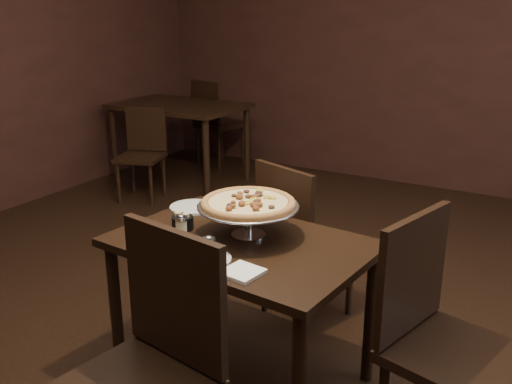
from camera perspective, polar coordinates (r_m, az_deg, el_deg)
The scene contains 16 objects.
room at distance 2.47m, azimuth -0.65°, elevation 10.75°, with size 6.04×7.04×2.84m.
dining_table at distance 2.62m, azimuth -1.50°, elevation -6.74°, with size 1.20×0.86×0.71m.
background_table at distance 5.81m, azimuth -7.66°, elevation 7.71°, with size 1.27×0.84×0.79m.
pizza_stand at distance 2.58m, azimuth -0.79°, elevation -1.17°, with size 0.47×0.47×0.19m.
parmesan_shaker at distance 2.66m, azimuth -7.49°, elevation -3.29°, with size 0.06×0.06×0.10m.
pepper_flake_shaker at distance 2.41m, azimuth -4.73°, elevation -5.52°, with size 0.06×0.06×0.10m.
packet_caddy at distance 2.72m, azimuth -7.36°, elevation -3.01°, with size 0.10×0.10×0.08m.
napkin_stack at distance 2.27m, azimuth -1.38°, elevation -8.03°, with size 0.14×0.14×0.02m, color white.
plate_left at distance 3.00m, azimuth -6.40°, elevation -1.50°, with size 0.23×0.23×0.01m, color silver.
plate_near at distance 2.40m, azimuth -5.12°, elevation -6.72°, with size 0.22×0.22×0.01m, color silver.
serving_spatula at distance 2.43m, azimuth 1.11°, elevation -2.49°, with size 0.16×0.16×0.02m.
chair_far at distance 3.18m, azimuth 4.33°, elevation -4.43°, with size 0.55×0.55×0.92m.
chair_near at distance 2.08m, azimuth -10.67°, elevation -16.52°, with size 0.54×0.54×1.01m.
chair_side at distance 2.34m, azimuth 17.77°, elevation -13.25°, with size 0.56×0.56×0.98m.
bg_chair_far at distance 6.37m, azimuth -4.14°, elevation 7.23°, with size 0.54×0.54×0.96m.
bg_chair_near at distance 5.38m, azimuth -11.27°, elevation 4.16°, with size 0.49×0.49×0.83m.
Camera 1 is at (1.32, -2.08, 1.72)m, focal length 40.00 mm.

